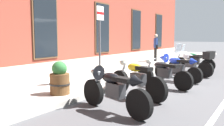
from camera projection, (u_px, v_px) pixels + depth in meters
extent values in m
plane|color=#424244|center=(140.00, 81.00, 9.32)|extent=(140.00, 140.00, 0.00)
cube|color=gray|center=(107.00, 75.00, 10.14)|extent=(32.12, 3.09, 0.14)
cube|color=brown|center=(20.00, 1.00, 12.70)|extent=(26.12, 7.83, 7.05)
cube|color=gray|center=(79.00, 66.00, 10.92)|extent=(26.12, 0.10, 0.70)
cube|color=#513823|center=(45.00, 25.00, 9.18)|extent=(1.22, 0.06, 2.52)
cube|color=black|center=(46.00, 25.00, 9.17)|extent=(1.10, 0.03, 2.40)
cube|color=#513823|center=(102.00, 28.00, 12.30)|extent=(1.22, 0.06, 2.52)
cube|color=black|center=(103.00, 28.00, 12.28)|extent=(1.10, 0.03, 2.40)
cube|color=#513823|center=(136.00, 30.00, 15.42)|extent=(1.22, 0.06, 2.52)
cube|color=black|center=(137.00, 30.00, 15.40)|extent=(1.10, 0.03, 2.40)
cube|color=#513823|center=(159.00, 31.00, 18.53)|extent=(1.22, 0.06, 2.52)
cube|color=black|center=(159.00, 31.00, 18.52)|extent=(1.10, 0.03, 2.40)
cylinder|color=black|center=(93.00, 92.00, 5.99)|extent=(0.28, 0.66, 0.65)
cylinder|color=black|center=(139.00, 105.00, 4.90)|extent=(0.28, 0.66, 0.65)
cylinder|color=silver|center=(96.00, 83.00, 5.89)|extent=(0.15, 0.31, 0.62)
cube|color=#28282B|center=(115.00, 90.00, 5.39)|extent=(0.33, 0.48, 0.32)
ellipsoid|color=black|center=(111.00, 78.00, 5.47)|extent=(0.38, 0.57, 0.24)
cube|color=black|center=(123.00, 80.00, 5.19)|extent=(0.34, 0.52, 0.10)
cylinder|color=silver|center=(98.00, 68.00, 5.80)|extent=(0.61, 0.19, 0.04)
cylinder|color=silver|center=(129.00, 98.00, 5.27)|extent=(0.20, 0.46, 0.09)
cone|color=black|center=(94.00, 72.00, 5.90)|extent=(0.43, 0.42, 0.36)
cone|color=black|center=(139.00, 82.00, 4.87)|extent=(0.30, 0.31, 0.24)
cylinder|color=black|center=(120.00, 81.00, 7.37)|extent=(0.35, 0.68, 0.68)
cylinder|color=black|center=(156.00, 90.00, 6.19)|extent=(0.35, 0.68, 0.68)
cylinder|color=silver|center=(122.00, 73.00, 7.26)|extent=(0.18, 0.33, 0.67)
cube|color=#28282B|center=(138.00, 79.00, 6.72)|extent=(0.36, 0.49, 0.32)
ellipsoid|color=gold|center=(135.00, 67.00, 6.81)|extent=(0.43, 0.58, 0.24)
cube|color=black|center=(144.00, 68.00, 6.50)|extent=(0.38, 0.53, 0.10)
cylinder|color=silver|center=(124.00, 60.00, 7.16)|extent=(0.59, 0.25, 0.04)
cylinder|color=silver|center=(149.00, 85.00, 6.57)|extent=(0.24, 0.45, 0.09)
sphere|color=silver|center=(122.00, 62.00, 7.23)|extent=(0.18, 0.18, 0.18)
cylinder|color=black|center=(145.00, 75.00, 8.60)|extent=(0.26, 0.64, 0.63)
cylinder|color=black|center=(183.00, 81.00, 7.54)|extent=(0.26, 0.64, 0.63)
cylinder|color=silver|center=(148.00, 69.00, 8.51)|extent=(0.14, 0.31, 0.60)
cube|color=#28282B|center=(165.00, 73.00, 8.02)|extent=(0.32, 0.48, 0.32)
ellipsoid|color=black|center=(161.00, 65.00, 8.10)|extent=(0.37, 0.57, 0.24)
cube|color=black|center=(171.00, 66.00, 7.82)|extent=(0.32, 0.52, 0.10)
cylinder|color=silver|center=(150.00, 59.00, 8.41)|extent=(0.61, 0.18, 0.04)
cylinder|color=silver|center=(174.00, 77.00, 7.90)|extent=(0.19, 0.46, 0.09)
sphere|color=silver|center=(148.00, 61.00, 8.48)|extent=(0.18, 0.18, 0.18)
cylinder|color=black|center=(161.00, 71.00, 9.81)|extent=(0.29, 0.61, 0.60)
cylinder|color=black|center=(195.00, 75.00, 8.70)|extent=(0.29, 0.61, 0.60)
cylinder|color=silver|center=(164.00, 65.00, 9.71)|extent=(0.16, 0.32, 0.65)
cube|color=#28282B|center=(178.00, 69.00, 9.20)|extent=(0.34, 0.48, 0.32)
ellipsoid|color=#192D9E|center=(175.00, 61.00, 9.28)|extent=(0.40, 0.57, 0.24)
cube|color=black|center=(184.00, 61.00, 8.99)|extent=(0.35, 0.52, 0.10)
cylinder|color=silver|center=(165.00, 55.00, 9.61)|extent=(0.60, 0.21, 0.04)
cylinder|color=silver|center=(187.00, 73.00, 9.06)|extent=(0.22, 0.46, 0.09)
cone|color=#192D9E|center=(163.00, 58.00, 9.71)|extent=(0.44, 0.43, 0.36)
cone|color=#192D9E|center=(195.00, 62.00, 8.66)|extent=(0.30, 0.32, 0.24)
cylinder|color=black|center=(175.00, 66.00, 11.20)|extent=(0.34, 0.67, 0.67)
cylinder|color=black|center=(206.00, 70.00, 9.98)|extent=(0.34, 0.67, 0.67)
cylinder|color=silver|center=(177.00, 60.00, 11.09)|extent=(0.18, 0.32, 0.65)
cube|color=#28282B|center=(191.00, 64.00, 10.53)|extent=(0.36, 0.49, 0.32)
ellipsoid|color=#B7BABF|center=(188.00, 57.00, 10.61)|extent=(0.42, 0.58, 0.24)
cube|color=black|center=(196.00, 57.00, 10.31)|extent=(0.37, 0.53, 0.10)
cylinder|color=silver|center=(179.00, 52.00, 10.98)|extent=(0.59, 0.25, 0.04)
cylinder|color=silver|center=(198.00, 67.00, 10.38)|extent=(0.24, 0.45, 0.09)
cube|color=#B2BCC6|center=(178.00, 48.00, 11.01)|extent=(0.39, 0.26, 0.40)
cube|color=black|center=(208.00, 55.00, 9.83)|extent=(0.45, 0.42, 0.30)
cylinder|color=black|center=(180.00, 64.00, 12.28)|extent=(0.18, 0.66, 0.65)
cylinder|color=black|center=(208.00, 66.00, 11.45)|extent=(0.18, 0.66, 0.65)
cylinder|color=silver|center=(182.00, 59.00, 12.20)|extent=(0.10, 0.30, 0.61)
cube|color=#28282B|center=(195.00, 61.00, 11.82)|extent=(0.26, 0.46, 0.32)
ellipsoid|color=#195633|center=(192.00, 56.00, 11.88)|extent=(0.30, 0.54, 0.24)
cube|color=black|center=(200.00, 56.00, 11.65)|extent=(0.26, 0.50, 0.10)
cylinder|color=silver|center=(184.00, 52.00, 12.11)|extent=(0.62, 0.09, 0.04)
cylinder|color=silver|center=(202.00, 64.00, 11.74)|extent=(0.13, 0.46, 0.09)
cube|color=#B2BCC6|center=(183.00, 48.00, 12.13)|extent=(0.37, 0.17, 0.40)
cube|color=black|center=(211.00, 54.00, 11.33)|extent=(0.39, 0.35, 0.30)
cylinder|color=black|center=(155.00, 54.00, 15.38)|extent=(0.14, 0.14, 0.84)
cylinder|color=black|center=(156.00, 54.00, 15.20)|extent=(0.14, 0.14, 0.84)
cube|color=#2D478C|center=(156.00, 43.00, 15.21)|extent=(0.45, 0.38, 0.59)
sphere|color=tan|center=(156.00, 36.00, 15.16)|extent=(0.23, 0.23, 0.23)
cylinder|color=#2D478C|center=(155.00, 43.00, 15.46)|extent=(0.09, 0.09, 0.57)
cylinder|color=#2D478C|center=(156.00, 44.00, 14.97)|extent=(0.09, 0.09, 0.57)
cube|color=black|center=(157.00, 47.00, 14.92)|extent=(0.13, 0.14, 0.24)
cylinder|color=#4C4C51|center=(100.00, 45.00, 7.89)|extent=(0.06, 0.06, 2.53)
cube|color=white|center=(100.00, 13.00, 7.77)|extent=(0.36, 0.03, 0.44)
cube|color=red|center=(100.00, 13.00, 7.76)|extent=(0.36, 0.01, 0.08)
cylinder|color=brown|center=(60.00, 84.00, 6.55)|extent=(0.53, 0.53, 0.55)
cylinder|color=black|center=(60.00, 84.00, 6.55)|extent=(0.56, 0.56, 0.04)
sphere|color=#28602D|center=(59.00, 69.00, 6.51)|extent=(0.40, 0.40, 0.40)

